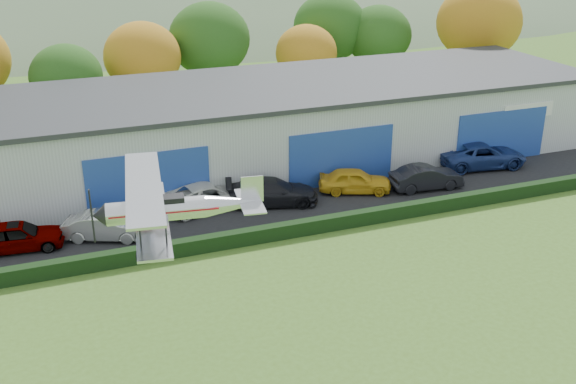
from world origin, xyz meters
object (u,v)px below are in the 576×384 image
object	(u,v)px
hangar	(305,119)
biplane	(171,207)
car_6	(482,155)
car_0	(17,236)
car_1	(106,226)
car_2	(209,195)
car_5	(426,177)
car_4	(355,180)
car_3	(272,192)

from	to	relation	value
hangar	biplane	size ratio (longest dim) A/B	5.79
car_6	car_0	bearing A→B (deg)	101.92
car_1	car_6	distance (m)	25.05
car_1	car_2	size ratio (longest dim) A/B	0.81
car_2	biplane	xyz separation A→B (m)	(-4.64, -13.41, 5.59)
hangar	biplane	world-z (taller)	biplane
car_0	biplane	distance (m)	14.22
car_5	car_4	bearing A→B (deg)	80.62
car_2	car_4	size ratio (longest dim) A/B	1.23
car_2	car_3	size ratio (longest dim) A/B	1.00
car_4	car_5	size ratio (longest dim) A/B	0.97
car_6	biplane	bearing A→B (deg)	128.33
car_6	biplane	xyz separation A→B (m)	(-23.52, -13.45, 5.52)
car_3	car_6	xyz separation A→B (m)	(15.29, 0.87, 0.04)
car_6	car_3	bearing A→B (deg)	101.81
hangar	car_4	world-z (taller)	hangar
car_3	car_5	distance (m)	9.79
car_1	car_2	distance (m)	6.40
car_3	biplane	distance (m)	16.03
car_1	car_3	distance (m)	9.75
hangar	car_0	distance (m)	20.98
car_2	biplane	distance (m)	15.25
biplane	car_3	bearing A→B (deg)	65.02
car_2	car_3	bearing A→B (deg)	-112.39
hangar	car_5	distance (m)	9.97
car_0	car_2	world-z (taller)	car_0
car_0	car_3	distance (m)	14.06
hangar	car_2	size ratio (longest dim) A/B	7.50
car_4	car_5	world-z (taller)	car_4
car_0	car_6	bearing A→B (deg)	-81.46
car_5	hangar	bearing A→B (deg)	32.76
car_6	biplane	distance (m)	27.65
car_6	car_5	bearing A→B (deg)	118.80
car_0	car_4	size ratio (longest dim) A/B	1.03
car_3	car_4	world-z (taller)	car_3
car_1	hangar	bearing A→B (deg)	-37.64
car_2	biplane	world-z (taller)	biplane
car_6	hangar	bearing A→B (deg)	65.53
car_2	car_3	distance (m)	3.69
car_3	car_4	xyz separation A→B (m)	(5.36, -0.08, -0.03)
car_0	car_4	distance (m)	19.41
car_6	car_1	bearing A→B (deg)	103.22
car_0	biplane	xyz separation A→B (m)	(5.80, -11.74, 5.57)
biplane	car_4	bearing A→B (deg)	50.82
car_0	car_1	bearing A→B (deg)	-88.97
car_4	car_6	distance (m)	9.97
car_4	car_6	size ratio (longest dim) A/B	0.74
car_5	car_6	bearing A→B (deg)	-64.89
car_0	biplane	world-z (taller)	biplane
hangar	car_4	distance (m)	7.78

